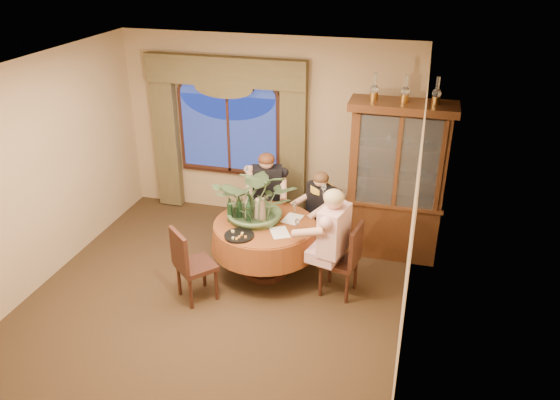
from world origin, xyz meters
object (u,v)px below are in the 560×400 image
(chair_front_left, at_px, (196,264))
(wine_bottle_3, at_px, (249,202))
(oil_lamp_center, at_px, (405,89))
(person_back, at_px, (267,197))
(wine_bottle_4, at_px, (230,210))
(chair_right, at_px, (339,259))
(wine_bottle_5, at_px, (239,204))
(chair_back_right, at_px, (318,221))
(person_pink, at_px, (333,244))
(dining_table, at_px, (265,248))
(wine_bottle_0, at_px, (249,211))
(chair_back, at_px, (268,207))
(centerpiece_plant, at_px, (258,171))
(stoneware_vase, at_px, (260,209))
(olive_bowl, at_px, (266,224))
(wine_bottle_1, at_px, (239,208))
(oil_lamp_right, at_px, (437,91))
(oil_lamp_left, at_px, (375,87))
(person_scarf, at_px, (321,214))
(wine_bottle_2, at_px, (248,208))
(china_cabinet, at_px, (396,182))

(chair_front_left, xyz_separation_m, wine_bottle_3, (0.37, 0.93, 0.44))
(oil_lamp_center, distance_m, wine_bottle_3, 2.43)
(person_back, distance_m, wine_bottle_4, 0.98)
(chair_right, height_order, wine_bottle_5, wine_bottle_5)
(chair_back_right, distance_m, person_pink, 1.06)
(dining_table, relative_size, wine_bottle_0, 4.23)
(chair_back, xyz_separation_m, wine_bottle_4, (-0.20, -1.03, 0.44))
(wine_bottle_0, height_order, wine_bottle_3, same)
(person_back, bearing_deg, centerpiece_plant, 84.20)
(dining_table, bearing_deg, chair_back_right, 52.76)
(stoneware_vase, bearing_deg, wine_bottle_5, 174.40)
(olive_bowl, relative_size, wine_bottle_3, 0.44)
(wine_bottle_1, bearing_deg, person_pink, -11.01)
(oil_lamp_right, bearing_deg, wine_bottle_1, -157.50)
(oil_lamp_left, distance_m, chair_right, 2.19)
(person_scarf, bearing_deg, dining_table, 90.00)
(wine_bottle_2, bearing_deg, oil_lamp_right, 23.10)
(chair_front_left, relative_size, wine_bottle_5, 2.91)
(chair_right, relative_size, olive_bowl, 6.66)
(person_back, height_order, person_scarf, person_back)
(china_cabinet, distance_m, chair_right, 1.39)
(chair_back_right, relative_size, wine_bottle_5, 2.91)
(wine_bottle_1, bearing_deg, wine_bottle_0, -22.24)
(china_cabinet, height_order, wine_bottle_4, china_cabinet)
(chair_right, height_order, olive_bowl, chair_right)
(person_scarf, relative_size, wine_bottle_2, 3.79)
(person_pink, bearing_deg, wine_bottle_5, 89.38)
(olive_bowl, height_order, wine_bottle_4, wine_bottle_4)
(wine_bottle_5, bearing_deg, olive_bowl, -23.02)
(dining_table, xyz_separation_m, person_back, (-0.22, 0.86, 0.31))
(centerpiece_plant, bearing_deg, oil_lamp_center, 27.69)
(chair_right, xyz_separation_m, chair_back, (-1.23, 1.14, 0.00))
(centerpiece_plant, bearing_deg, chair_back_right, 44.36)
(dining_table, bearing_deg, chair_right, -10.20)
(wine_bottle_0, bearing_deg, chair_back, 92.19)
(china_cabinet, bearing_deg, oil_lamp_right, 0.00)
(oil_lamp_left, distance_m, wine_bottle_4, 2.38)
(oil_lamp_left, xyz_separation_m, person_back, (-1.39, -0.09, -1.66))
(dining_table, xyz_separation_m, wine_bottle_0, (-0.20, -0.05, 0.54))
(centerpiece_plant, bearing_deg, chair_back, 98.47)
(china_cabinet, relative_size, wine_bottle_2, 6.59)
(chair_back, xyz_separation_m, olive_bowl, (0.27, -1.03, 0.29))
(person_pink, xyz_separation_m, stoneware_vase, (-1.01, 0.32, 0.18))
(wine_bottle_0, distance_m, wine_bottle_5, 0.24)
(wine_bottle_2, xyz_separation_m, wine_bottle_3, (-0.04, 0.18, 0.00))
(person_pink, bearing_deg, centerpiece_plant, 87.02)
(oil_lamp_right, distance_m, wine_bottle_4, 2.94)
(wine_bottle_0, xyz_separation_m, wine_bottle_4, (-0.24, -0.02, 0.00))
(wine_bottle_4, bearing_deg, chair_front_left, -107.79)
(wine_bottle_1, bearing_deg, oil_lamp_center, 26.43)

